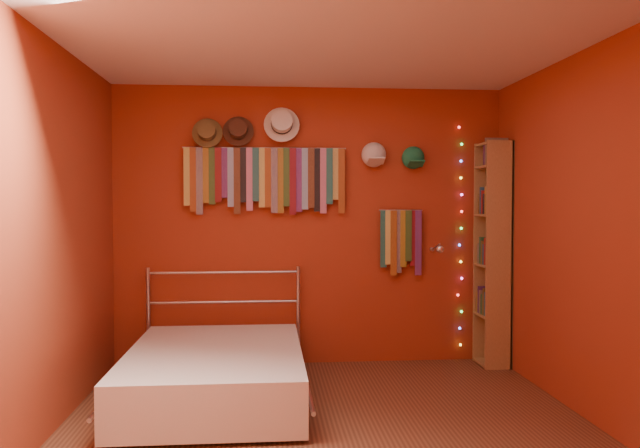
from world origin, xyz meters
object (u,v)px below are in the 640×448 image
object	(u,v)px
bookshelf	(497,252)
bed	(216,373)
tie_rack	(266,177)
reading_lamp	(439,249)

from	to	relation	value
bookshelf	bed	world-z (taller)	bookshelf
tie_rack	bed	xyz separation A→B (m)	(-0.37, -0.97, -1.48)
bookshelf	bed	bearing A→B (deg)	-161.42
tie_rack	bookshelf	size ratio (longest dim) A/B	0.72
reading_lamp	bed	distance (m)	2.22
tie_rack	bed	bearing A→B (deg)	-110.93
reading_lamp	bookshelf	size ratio (longest dim) A/B	0.15
bookshelf	bed	distance (m)	2.69
reading_lamp	bookshelf	xyz separation A→B (m)	(0.54, 0.02, -0.03)
tie_rack	bed	distance (m)	1.81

